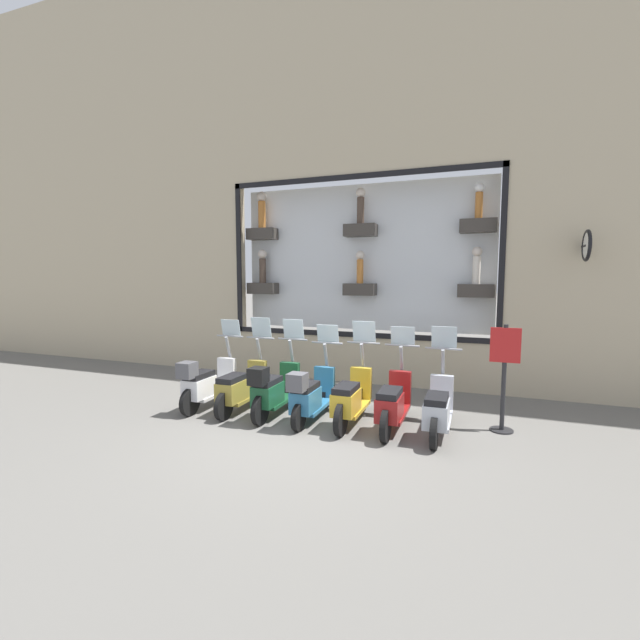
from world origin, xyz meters
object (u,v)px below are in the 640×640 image
object	(u,v)px
scooter_white_6	(206,383)
shop_sign_post	(504,374)
scooter_green_4	(273,390)
scooter_yellow_2	(351,399)
scooter_olive_5	(241,388)
scooter_silver_0	(438,409)
scooter_teal_3	(310,395)
scooter_red_1	(393,404)

from	to	relation	value
scooter_white_6	shop_sign_post	xyz separation A→B (m)	(0.62, -5.16, 0.46)
scooter_green_4	scooter_yellow_2	bearing A→B (deg)	-87.47
scooter_olive_5	scooter_white_6	world-z (taller)	scooter_olive_5
scooter_silver_0	shop_sign_post	size ratio (longest dim) A/B	1.04
scooter_teal_3	scooter_olive_5	world-z (taller)	scooter_olive_5
scooter_silver_0	scooter_green_4	world-z (taller)	scooter_green_4
shop_sign_post	scooter_green_4	bearing A→B (deg)	99.30
shop_sign_post	scooter_silver_0	bearing A→B (deg)	120.50
scooter_teal_3	scooter_white_6	size ratio (longest dim) A/B	0.99
scooter_red_1	scooter_white_6	distance (m)	3.51
scooter_teal_3	scooter_olive_5	size ratio (longest dim) A/B	0.99
scooter_silver_0	scooter_white_6	bearing A→B (deg)	90.83
scooter_yellow_2	scooter_teal_3	bearing A→B (deg)	96.03
scooter_yellow_2	scooter_teal_3	distance (m)	0.71
scooter_yellow_2	shop_sign_post	size ratio (longest dim) A/B	1.05
scooter_teal_3	scooter_white_6	distance (m)	2.11
scooter_teal_3	scooter_red_1	bearing A→B (deg)	-87.11
scooter_silver_0	shop_sign_post	world-z (taller)	shop_sign_post
scooter_red_1	scooter_green_4	world-z (taller)	scooter_green_4
scooter_yellow_2	shop_sign_post	xyz separation A→B (m)	(0.55, -2.35, 0.49)
scooter_silver_0	scooter_white_6	world-z (taller)	scooter_silver_0
scooter_white_6	scooter_yellow_2	bearing A→B (deg)	-88.65
scooter_yellow_2	scooter_olive_5	world-z (taller)	scooter_yellow_2
scooter_olive_5	scooter_white_6	size ratio (longest dim) A/B	1.00
shop_sign_post	scooter_red_1	bearing A→B (deg)	108.64
scooter_silver_0	scooter_yellow_2	xyz separation A→B (m)	(0.01, 1.40, 0.02)
scooter_green_4	scooter_olive_5	world-z (taller)	scooter_olive_5
scooter_yellow_2	shop_sign_post	distance (m)	2.46
scooter_red_1	scooter_yellow_2	xyz separation A→B (m)	(0.00, 0.70, 0.01)
scooter_silver_0	scooter_teal_3	xyz separation A→B (m)	(-0.07, 2.11, 0.03)
scooter_olive_5	shop_sign_post	distance (m)	4.52
scooter_silver_0	scooter_teal_3	size ratio (longest dim) A/B	1.00
scooter_yellow_2	scooter_white_6	world-z (taller)	scooter_yellow_2
scooter_red_1	scooter_silver_0	bearing A→B (deg)	-90.15
scooter_red_1	shop_sign_post	xyz separation A→B (m)	(0.56, -1.65, 0.50)
scooter_olive_5	scooter_white_6	xyz separation A→B (m)	(-0.06, 0.70, 0.04)
scooter_white_6	shop_sign_post	size ratio (longest dim) A/B	1.05
scooter_red_1	scooter_teal_3	world-z (taller)	scooter_red_1
scooter_yellow_2	scooter_teal_3	world-z (taller)	scooter_yellow_2
scooter_teal_3	shop_sign_post	bearing A→B (deg)	-78.39
scooter_silver_0	scooter_yellow_2	world-z (taller)	scooter_yellow_2
scooter_yellow_2	scooter_olive_5	distance (m)	2.11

